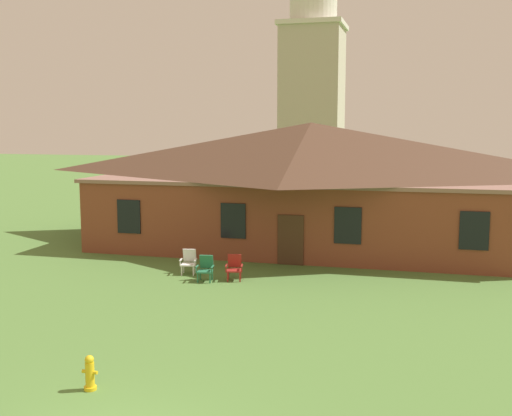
{
  "coord_description": "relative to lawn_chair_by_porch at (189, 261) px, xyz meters",
  "views": [
    {
      "loc": [
        5.2,
        -9.12,
        5.78
      ],
      "look_at": [
        0.29,
        9.38,
        3.23
      ],
      "focal_mm": 43.66,
      "sensor_mm": 36.0,
      "label": 1
    }
  ],
  "objects": [
    {
      "name": "fire_hydrant",
      "position": [
        1.8,
        -10.73,
        -0.12
      ],
      "size": [
        0.36,
        0.28,
        0.79
      ],
      "color": "gold",
      "rests_on": "ground"
    },
    {
      "name": "lawn_chair_near_door",
      "position": [
        1.02,
        -0.92,
        0.0
      ],
      "size": [
        0.7,
        0.73,
        0.96
      ],
      "color": "#28704C",
      "rests_on": "ground"
    },
    {
      "name": "dome_tower",
      "position": [
        -0.13,
        28.73,
        8.51
      ],
      "size": [
        5.18,
        5.18,
        19.67
      ],
      "color": "#BCB29E",
      "rests_on": "ground"
    },
    {
      "name": "lawn_chair_by_porch",
      "position": [
        0.0,
        0.0,
        0.0
      ],
      "size": [
        0.72,
        0.76,
        0.96
      ],
      "color": "white",
      "rests_on": "ground"
    },
    {
      "name": "brick_building",
      "position": [
        3.48,
        7.55,
        2.51
      ],
      "size": [
        20.15,
        10.4,
        5.91
      ],
      "color": "brown",
      "rests_on": "ground"
    },
    {
      "name": "lawn_chair_left_end",
      "position": [
        2.01,
        -0.5,
        0.0
      ],
      "size": [
        0.73,
        0.77,
        0.96
      ],
      "color": "maroon",
      "rests_on": "ground"
    }
  ]
}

